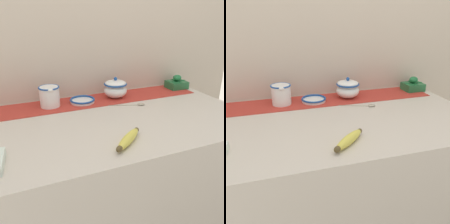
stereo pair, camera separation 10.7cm
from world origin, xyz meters
TOP-DOWN VIEW (x-y plane):
  - countertop at (0.00, 0.00)m, footprint 1.29×0.75m
  - back_wall at (0.00, 0.39)m, footprint 2.09×0.04m
  - table_runner at (0.00, 0.26)m, footprint 1.19×0.21m
  - cream_pitcher at (-0.25, 0.26)m, footprint 0.11×0.12m
  - sugar_bowl at (0.12, 0.26)m, footprint 0.13×0.13m
  - small_dish at (-0.08, 0.25)m, footprint 0.14×0.14m
  - banana at (-0.05, -0.25)m, footprint 0.16×0.15m
  - spoon at (0.18, 0.10)m, footprint 0.19×0.08m
  - gift_box at (0.55, 0.28)m, footprint 0.12×0.10m

SIDE VIEW (x-z plane):
  - countertop at x=0.00m, z-range 0.00..0.91m
  - table_runner at x=0.00m, z-range 0.91..0.91m
  - spoon at x=0.18m, z-range 0.91..0.92m
  - small_dish at x=-0.08m, z-range 0.91..0.93m
  - banana at x=-0.05m, z-range 0.91..0.94m
  - gift_box at x=0.55m, z-range 0.90..0.98m
  - sugar_bowl at x=0.12m, z-range 0.90..1.02m
  - cream_pitcher at x=-0.25m, z-range 0.91..1.02m
  - back_wall at x=0.00m, z-range 0.00..2.40m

